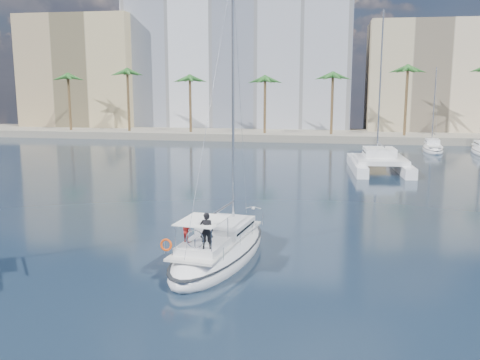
# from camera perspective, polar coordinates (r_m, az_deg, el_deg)

# --- Properties ---
(ground) EXTENTS (160.00, 160.00, 0.00)m
(ground) POSITION_cam_1_polar(r_m,az_deg,el_deg) (33.24, -0.90, -6.41)
(ground) COLOR black
(ground) RESTS_ON ground
(quay) EXTENTS (120.00, 14.00, 1.20)m
(quay) POSITION_cam_1_polar(r_m,az_deg,el_deg) (92.89, 6.10, 4.81)
(quay) COLOR gray
(quay) RESTS_ON ground
(building_modern) EXTENTS (42.00, 16.00, 28.00)m
(building_modern) POSITION_cam_1_polar(r_m,az_deg,el_deg) (105.87, 0.02, 12.81)
(building_modern) COLOR silver
(building_modern) RESTS_ON ground
(building_tan_left) EXTENTS (22.00, 14.00, 22.00)m
(building_tan_left) POSITION_cam_1_polar(r_m,az_deg,el_deg) (111.12, -16.06, 10.75)
(building_tan_left) COLOR tan
(building_tan_left) RESTS_ON ground
(building_beige) EXTENTS (20.00, 14.00, 20.00)m
(building_beige) POSITION_cam_1_polar(r_m,az_deg,el_deg) (102.53, 19.10, 10.09)
(building_beige) COLOR beige
(building_beige) RESTS_ON ground
(palm_left) EXTENTS (3.60, 3.60, 12.30)m
(palm_left) POSITION_cam_1_polar(r_m,az_deg,el_deg) (96.86, -14.82, 10.49)
(palm_left) COLOR brown
(palm_left) RESTS_ON ground
(palm_centre) EXTENTS (3.60, 3.60, 12.30)m
(palm_centre) POSITION_cam_1_polar(r_m,az_deg,el_deg) (88.46, 6.05, 10.81)
(palm_centre) COLOR brown
(palm_centre) RESTS_ON ground
(main_sloop) EXTENTS (5.16, 11.50, 16.47)m
(main_sloop) POSITION_cam_1_polar(r_m,az_deg,el_deg) (29.64, -2.20, -7.48)
(main_sloop) COLOR white
(main_sloop) RESTS_ON ground
(catamaran) EXTENTS (6.63, 12.20, 17.32)m
(catamaran) POSITION_cam_1_polar(r_m,az_deg,el_deg) (60.57, 14.62, 2.05)
(catamaran) COLOR white
(catamaran) RESTS_ON ground
(seagull) EXTENTS (1.14, 0.49, 0.21)m
(seagull) POSITION_cam_1_polar(r_m,az_deg,el_deg) (38.53, 1.44, -3.00)
(seagull) COLOR silver
(seagull) RESTS_ON ground
(moored_yacht_a) EXTENTS (3.37, 9.52, 11.90)m
(moored_yacht_a) POSITION_cam_1_polar(r_m,az_deg,el_deg) (80.10, 19.85, 2.92)
(moored_yacht_a) COLOR white
(moored_yacht_a) RESTS_ON ground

